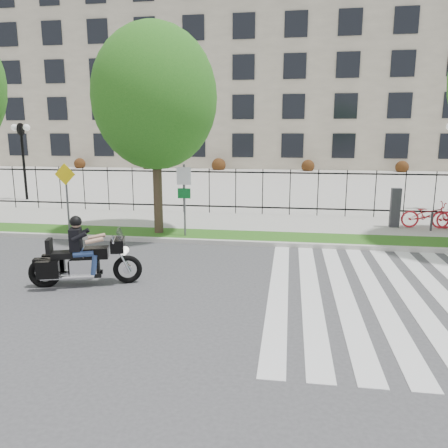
# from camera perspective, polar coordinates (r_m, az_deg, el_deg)

# --- Properties ---
(ground) EXTENTS (120.00, 120.00, 0.00)m
(ground) POSITION_cam_1_polar(r_m,az_deg,el_deg) (10.94, -4.56, -7.92)
(ground) COLOR #3D3D40
(ground) RESTS_ON ground
(curb) EXTENTS (60.00, 0.20, 0.15)m
(curb) POSITION_cam_1_polar(r_m,az_deg,el_deg) (14.77, -0.95, -2.37)
(curb) COLOR #BBBAB0
(curb) RESTS_ON ground
(grass_verge) EXTENTS (60.00, 1.50, 0.15)m
(grass_verge) POSITION_cam_1_polar(r_m,az_deg,el_deg) (15.58, -0.43, -1.62)
(grass_verge) COLOR #245816
(grass_verge) RESTS_ON ground
(sidewalk) EXTENTS (60.00, 3.50, 0.15)m
(sidewalk) POSITION_cam_1_polar(r_m,az_deg,el_deg) (18.00, 0.82, 0.19)
(sidewalk) COLOR #9C9A92
(sidewalk) RESTS_ON ground
(plaza) EXTENTS (80.00, 34.00, 0.10)m
(plaza) POSITION_cam_1_polar(r_m,az_deg,el_deg) (35.29, 4.73, 5.78)
(plaza) COLOR #9C9A92
(plaza) RESTS_ON ground
(crosswalk_stripes) EXTENTS (5.70, 8.00, 0.01)m
(crosswalk_stripes) POSITION_cam_1_polar(r_m,az_deg,el_deg) (10.94, 21.18, -8.66)
(crosswalk_stripes) COLOR silver
(crosswalk_stripes) RESTS_ON ground
(iron_fence) EXTENTS (30.00, 0.06, 2.00)m
(iron_fence) POSITION_cam_1_polar(r_m,az_deg,el_deg) (19.54, 1.54, 4.30)
(iron_fence) COLOR black
(iron_fence) RESTS_ON sidewalk
(office_building) EXTENTS (60.00, 21.90, 20.15)m
(office_building) POSITION_cam_1_polar(r_m,az_deg,el_deg) (55.35, 6.43, 18.17)
(office_building) COLOR #A39883
(office_building) RESTS_ON ground
(lamp_post_left) EXTENTS (1.06, 0.70, 4.25)m
(lamp_post_left) POSITION_cam_1_polar(r_m,az_deg,el_deg) (26.32, -24.89, 9.63)
(lamp_post_left) COLOR black
(lamp_post_left) RESTS_ON ground
(street_tree_1) EXTENTS (4.29, 4.29, 7.21)m
(street_tree_1) POSITION_cam_1_polar(r_m,az_deg,el_deg) (15.73, -9.02, 16.00)
(street_tree_1) COLOR #38291E
(street_tree_1) RESTS_ON grass_verge
(sign_pole_regulatory) EXTENTS (0.50, 0.09, 2.50)m
(sign_pole_regulatory) POSITION_cam_1_polar(r_m,az_deg,el_deg) (15.17, -5.22, 4.35)
(sign_pole_regulatory) COLOR #59595B
(sign_pole_regulatory) RESTS_ON grass_verge
(sign_pole_warning) EXTENTS (0.78, 0.09, 2.49)m
(sign_pole_warning) POSITION_cam_1_polar(r_m,az_deg,el_deg) (16.75, -19.91, 4.41)
(sign_pole_warning) COLOR #59595B
(sign_pole_warning) RESTS_ON grass_verge
(motorcycle_rider) EXTENTS (2.64, 1.25, 2.10)m
(motorcycle_rider) POSITION_cam_1_polar(r_m,az_deg,el_deg) (11.23, -17.74, -4.20)
(motorcycle_rider) COLOR black
(motorcycle_rider) RESTS_ON ground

